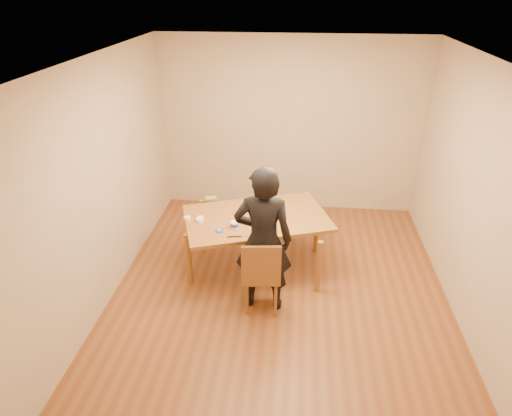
# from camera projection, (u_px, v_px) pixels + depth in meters

# --- Properties ---
(room_shell) EXTENTS (4.00, 4.50, 2.70)m
(room_shell) POSITION_uv_depth(u_px,v_px,m) (284.00, 178.00, 4.89)
(room_shell) COLOR brown
(room_shell) RESTS_ON ground
(dining_table) EXTENTS (1.99, 1.55, 0.04)m
(dining_table) POSITION_uv_depth(u_px,v_px,m) (256.00, 218.00, 5.33)
(dining_table) COLOR brown
(dining_table) RESTS_ON floor
(dining_chair) EXTENTS (0.41, 0.41, 0.04)m
(dining_chair) POSITION_uv_depth(u_px,v_px,m) (263.00, 275.00, 4.77)
(dining_chair) COLOR brown
(dining_chair) RESTS_ON floor
(cake_plate) EXTENTS (0.31, 0.31, 0.02)m
(cake_plate) POSITION_uv_depth(u_px,v_px,m) (263.00, 216.00, 5.30)
(cake_plate) COLOR #AA0B38
(cake_plate) RESTS_ON dining_table
(cake) EXTENTS (0.23, 0.23, 0.07)m
(cake) POSITION_uv_depth(u_px,v_px,m) (263.00, 213.00, 5.28)
(cake) COLOR white
(cake) RESTS_ON cake_plate
(frosting_dome) EXTENTS (0.22, 0.22, 0.03)m
(frosting_dome) POSITION_uv_depth(u_px,v_px,m) (263.00, 210.00, 5.26)
(frosting_dome) COLOR white
(frosting_dome) RESTS_ON cake
(frosting_tub) EXTENTS (0.09, 0.09, 0.08)m
(frosting_tub) POSITION_uv_depth(u_px,v_px,m) (234.00, 225.00, 5.07)
(frosting_tub) COLOR white
(frosting_tub) RESTS_ON dining_table
(frosting_lid) EXTENTS (0.10, 0.10, 0.01)m
(frosting_lid) POSITION_uv_depth(u_px,v_px,m) (219.00, 231.00, 5.02)
(frosting_lid) COLOR #1C42B7
(frosting_lid) RESTS_ON dining_table
(frosting_dollop) EXTENTS (0.04, 0.04, 0.02)m
(frosting_dollop) POSITION_uv_depth(u_px,v_px,m) (219.00, 230.00, 5.01)
(frosting_dollop) COLOR white
(frosting_dollop) RESTS_ON frosting_lid
(ramekin_green) EXTENTS (0.09, 0.09, 0.04)m
(ramekin_green) POSITION_uv_depth(u_px,v_px,m) (200.00, 220.00, 5.20)
(ramekin_green) COLOR white
(ramekin_green) RESTS_ON dining_table
(ramekin_yellow) EXTENTS (0.08, 0.08, 0.04)m
(ramekin_yellow) POSITION_uv_depth(u_px,v_px,m) (200.00, 218.00, 5.24)
(ramekin_yellow) COLOR white
(ramekin_yellow) RESTS_ON dining_table
(ramekin_multi) EXTENTS (0.08, 0.08, 0.04)m
(ramekin_multi) POSITION_uv_depth(u_px,v_px,m) (187.00, 218.00, 5.25)
(ramekin_multi) COLOR white
(ramekin_multi) RESTS_ON dining_table
(candy_box_pink) EXTENTS (0.13, 0.09, 0.02)m
(candy_box_pink) POSITION_uv_depth(u_px,v_px,m) (211.00, 199.00, 5.71)
(candy_box_pink) COLOR #E135B1
(candy_box_pink) RESTS_ON dining_table
(candy_box_green) EXTENTS (0.15, 0.10, 0.02)m
(candy_box_green) POSITION_uv_depth(u_px,v_px,m) (211.00, 198.00, 5.71)
(candy_box_green) COLOR green
(candy_box_green) RESTS_ON candy_box_pink
(spatula) EXTENTS (0.16, 0.05, 0.01)m
(spatula) POSITION_uv_depth(u_px,v_px,m) (234.00, 237.00, 4.90)
(spatula) COLOR black
(spatula) RESTS_ON dining_table
(person) EXTENTS (0.64, 0.42, 1.74)m
(person) POSITION_uv_depth(u_px,v_px,m) (263.00, 241.00, 4.61)
(person) COLOR black
(person) RESTS_ON floor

